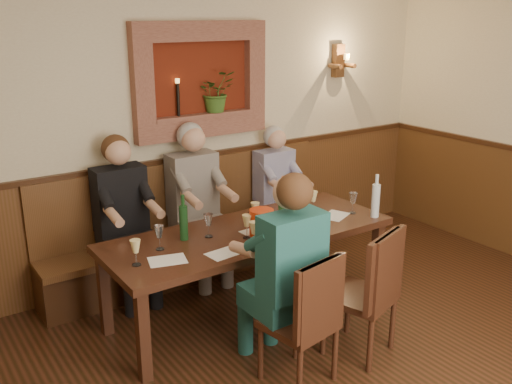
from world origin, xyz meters
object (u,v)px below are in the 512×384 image
Objects in this scene: dining_table at (249,239)px; chair_near_right at (361,317)px; wine_bottle_green_a at (283,207)px; chair_near_left at (300,345)px; person_bench_left at (126,234)px; person_bench_mid at (198,217)px; water_bottle at (376,200)px; bench at (195,242)px; wine_bottle_green_b at (184,222)px; person_chair_front at (283,290)px; spittoon_bucket at (262,223)px; person_bench_right at (279,204)px.

chair_near_right is at bearing -69.32° from dining_table.
chair_near_left is at bearing -119.60° from wine_bottle_green_a.
dining_table is at bearing -48.84° from person_bench_left.
person_bench_left is at bearing 179.93° from person_bench_mid.
water_bottle reaches higher than chair_near_right.
wine_bottle_green_b is at bearing -122.97° from bench.
person_chair_front is 0.72m from spittoon_bucket.
spittoon_bucket is 0.60× the size of wine_bottle_green_b.
bench reaches higher than chair_near_right.
person_chair_front is 1.43m from water_bottle.
chair_near_left is 0.65× the size of person_bench_left.
bench is 3.13× the size of chair_near_left.
bench is 7.86× the size of water_bottle.
wine_bottle_green_a is at bearing 5.29° from spittoon_bucket.
wine_bottle_green_b is at bearing 163.71° from water_bottle.
person_chair_front is (0.49, -1.61, 0.00)m from person_bench_left.
chair_near_left is 0.70× the size of person_bench_right.
wine_bottle_green_b is at bearing 165.88° from dining_table.
person_bench_mid reaches higher than wine_bottle_green_b.
person_chair_front reaches higher than chair_near_right.
dining_table is 1.63× the size of person_bench_left.
wine_bottle_green_b is (-0.53, 0.13, 0.22)m from dining_table.
person_bench_left is 0.71m from person_bench_mid.
wine_bottle_green_b is (-1.45, -0.71, 0.33)m from person_bench_right.
person_bench_right reaches higher than wine_bottle_green_b.
wine_bottle_green_a reaches higher than wine_bottle_green_b.
spittoon_bucket is (-0.91, -0.99, 0.30)m from person_bench_right.
person_bench_right is at bearing 53.89° from chair_near_right.
bench is 0.96m from person_bench_right.
wine_bottle_green_a reaches higher than water_bottle.
water_bottle is at bearing -16.29° from wine_bottle_green_b.
bench is 8.18× the size of wine_bottle_green_b.
person_chair_front reaches higher than dining_table.
wine_bottle_green_b is at bearing 152.52° from spittoon_bucket.
dining_table is 0.81m from person_chair_front.
person_bench_right is (0.92, 0.84, -0.11)m from dining_table.
person_bench_left is 3.86× the size of water_bottle.
person_bench_left reaches higher than bench.
chair_near_left is 1.18m from wine_bottle_green_a.
wine_bottle_green_a is at bearing 79.23° from chair_near_right.
person_bench_mid is (-0.38, 1.79, 0.33)m from chair_near_right.
chair_near_left is at bearing -122.58° from person_bench_right.
person_chair_front is 3.88× the size of water_bottle.
person_chair_front is (-0.60, 0.18, 0.32)m from chair_near_right.
chair_near_right is (0.60, 0.02, 0.01)m from chair_near_left.
person_bench_left is 3.26× the size of wine_bottle_green_a.
chair_near_right is at bearing -50.83° from wine_bottle_green_b.
chair_near_right is 1.06m from wine_bottle_green_a.
person_bench_mid reaches higher than person_bench_left.
dining_table is 5.31× the size of wine_bottle_green_a.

